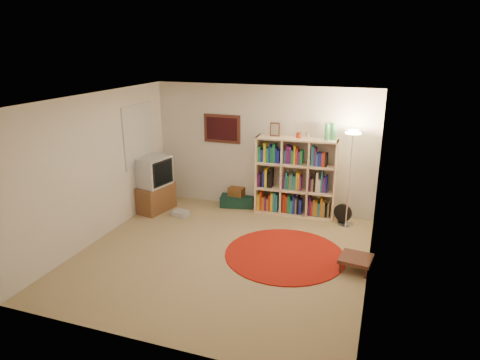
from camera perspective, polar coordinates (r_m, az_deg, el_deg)
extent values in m
cube|color=tan|center=(7.02, -2.41, -10.02)|extent=(4.50, 4.50, 0.02)
cube|color=white|center=(6.25, -2.71, 10.86)|extent=(4.50, 4.50, 0.02)
cube|color=silver|center=(8.58, 3.00, 4.24)|extent=(4.50, 0.02, 2.50)
cube|color=silver|center=(4.65, -12.93, -8.37)|extent=(4.50, 0.02, 2.50)
cube|color=silver|center=(7.62, -18.58, 1.55)|extent=(0.02, 4.50, 2.50)
cube|color=silver|center=(6.10, 17.61, -2.33)|extent=(0.02, 4.50, 2.50)
cube|color=#462018|center=(8.75, -2.41, 6.85)|extent=(0.78, 0.04, 0.58)
cube|color=#3D0C11|center=(8.73, -2.45, 6.83)|extent=(0.66, 0.01, 0.46)
cube|color=white|center=(8.57, -13.42, 5.80)|extent=(0.03, 1.00, 1.20)
cube|color=beige|center=(8.27, 15.36, 2.73)|extent=(0.08, 0.01, 0.12)
cube|color=#FFD5AA|center=(8.66, 7.23, -4.35)|extent=(1.56, 0.51, 0.03)
cube|color=#FFD5AA|center=(8.21, 7.64, 5.48)|extent=(1.56, 0.51, 0.03)
cube|color=#FFD5AA|center=(8.55, 2.43, 0.87)|extent=(0.05, 0.44, 1.55)
cube|color=#FFD5AA|center=(8.33, 12.57, -0.02)|extent=(0.05, 0.44, 1.55)
cube|color=#FFD5AA|center=(8.60, 7.66, 0.84)|extent=(1.55, 0.09, 1.55)
cube|color=#FFD5AA|center=(8.45, 5.71, 0.59)|extent=(0.05, 0.42, 1.48)
cube|color=#FFD5AA|center=(8.37, 9.17, 0.28)|extent=(0.05, 0.42, 1.48)
cube|color=#FFD5AA|center=(8.48, 7.36, -1.23)|extent=(1.50, 0.48, 0.03)
cube|color=#FFD5AA|center=(8.33, 7.50, 2.13)|extent=(1.50, 0.48, 0.03)
cube|color=yellow|center=(8.68, 2.56, -2.81)|extent=(0.05, 0.18, 0.33)
cube|color=red|center=(8.66, 2.88, -2.66)|extent=(0.05, 0.18, 0.39)
cube|color=orange|center=(8.67, 3.19, -3.08)|extent=(0.05, 0.18, 0.27)
cube|color=#591A6A|center=(8.66, 3.50, -3.12)|extent=(0.05, 0.18, 0.27)
cube|color=orange|center=(8.66, 3.77, -3.21)|extent=(0.04, 0.18, 0.25)
cube|color=red|center=(8.63, 4.04, -2.98)|extent=(0.04, 0.18, 0.33)
cube|color=yellow|center=(8.62, 4.32, -2.84)|extent=(0.05, 0.18, 0.38)
cube|color=teal|center=(8.60, 4.64, -2.84)|extent=(0.05, 0.18, 0.40)
cube|color=teal|center=(8.60, 4.96, -2.97)|extent=(0.05, 0.18, 0.36)
cube|color=#591A6A|center=(8.53, 2.61, 0.05)|extent=(0.06, 0.18, 0.25)
cube|color=black|center=(8.52, 2.94, 0.10)|extent=(0.05, 0.18, 0.27)
cube|color=#1A249F|center=(8.50, 3.25, 0.23)|extent=(0.05, 0.18, 0.32)
cube|color=yellow|center=(8.48, 3.55, 0.36)|extent=(0.05, 0.18, 0.37)
cube|color=black|center=(8.48, 3.87, 0.05)|extent=(0.06, 0.18, 0.28)
cube|color=black|center=(8.46, 4.24, 0.34)|extent=(0.06, 0.18, 0.38)
cube|color=#1A8442|center=(8.38, 2.66, 3.49)|extent=(0.06, 0.18, 0.31)
cube|color=#1A249F|center=(8.38, 3.04, 3.28)|extent=(0.06, 0.18, 0.25)
cube|color=yellow|center=(8.35, 3.41, 3.69)|extent=(0.05, 0.18, 0.38)
cube|color=#1A8442|center=(8.35, 3.76, 3.36)|extent=(0.06, 0.18, 0.29)
cube|color=#1A249F|center=(8.33, 4.06, 3.53)|extent=(0.04, 0.18, 0.35)
cube|color=#1A8442|center=(8.33, 4.29, 3.40)|extent=(0.04, 0.18, 0.32)
cube|color=#1A8442|center=(8.31, 4.60, 3.57)|extent=(0.06, 0.18, 0.37)
cube|color=#1A249F|center=(8.31, 4.90, 3.31)|extent=(0.04, 0.18, 0.31)
cube|color=#1A249F|center=(8.31, 5.18, 3.13)|extent=(0.06, 0.18, 0.26)
cube|color=red|center=(8.57, 5.90, -3.02)|extent=(0.05, 0.18, 0.38)
cube|color=red|center=(8.57, 6.22, -3.15)|extent=(0.05, 0.18, 0.35)
cube|color=#1A8442|center=(8.56, 6.56, -3.16)|extent=(0.06, 0.18, 0.35)
cube|color=teal|center=(8.57, 6.89, -3.46)|extent=(0.05, 0.18, 0.27)
cube|color=#1A249F|center=(8.54, 7.24, -3.21)|extent=(0.06, 0.18, 0.36)
cube|color=#92804F|center=(8.55, 7.52, -3.37)|extent=(0.04, 0.18, 0.32)
cube|color=black|center=(8.53, 7.78, -3.27)|extent=(0.05, 0.18, 0.35)
cube|color=#1A249F|center=(8.54, 8.09, -3.47)|extent=(0.06, 0.18, 0.30)
cube|color=#591A6A|center=(8.43, 5.95, -0.20)|extent=(0.04, 0.18, 0.26)
cube|color=teal|center=(8.41, 6.22, -0.03)|extent=(0.04, 0.18, 0.32)
cube|color=#1A8442|center=(8.42, 6.49, -0.30)|extent=(0.05, 0.18, 0.25)
cube|color=#92804F|center=(8.40, 6.76, -0.18)|extent=(0.04, 0.18, 0.29)
cube|color=teal|center=(8.39, 7.00, -0.10)|extent=(0.04, 0.18, 0.32)
cube|color=teal|center=(8.40, 7.30, -0.32)|extent=(0.06, 0.18, 0.26)
cube|color=yellow|center=(8.38, 7.62, -0.08)|extent=(0.04, 0.18, 0.35)
cube|color=orange|center=(8.37, 7.88, -0.12)|extent=(0.04, 0.18, 0.34)
cube|color=#591A6A|center=(8.38, 8.12, -0.34)|extent=(0.04, 0.18, 0.28)
cube|color=teal|center=(8.29, 6.06, 3.09)|extent=(0.04, 0.18, 0.27)
cube|color=#591A6A|center=(8.27, 6.36, 3.40)|extent=(0.05, 0.18, 0.37)
cube|color=#591A6A|center=(8.26, 6.72, 3.31)|extent=(0.06, 0.18, 0.35)
cube|color=#1A8442|center=(8.26, 7.06, 3.09)|extent=(0.05, 0.18, 0.29)
cube|color=yellow|center=(8.24, 7.35, 3.35)|extent=(0.04, 0.18, 0.37)
cube|color=red|center=(8.24, 7.59, 3.19)|extent=(0.04, 0.18, 0.33)
cube|color=#591A6A|center=(8.24, 7.87, 2.94)|extent=(0.05, 0.18, 0.27)
cube|color=#1A8442|center=(8.23, 8.21, 2.99)|extent=(0.06, 0.18, 0.29)
cube|color=#591A6A|center=(8.50, 9.30, -3.35)|extent=(0.05, 0.18, 0.38)
cube|color=red|center=(8.51, 9.58, -3.64)|extent=(0.04, 0.18, 0.29)
cube|color=#92804F|center=(8.50, 9.84, -3.54)|extent=(0.04, 0.18, 0.33)
cube|color=orange|center=(8.50, 10.13, -3.67)|extent=(0.06, 0.18, 0.30)
cube|color=teal|center=(8.51, 10.48, -3.82)|extent=(0.06, 0.18, 0.26)
cube|color=orange|center=(8.48, 10.83, -3.53)|extent=(0.05, 0.18, 0.37)
cube|color=#92804F|center=(8.49, 11.13, -3.73)|extent=(0.05, 0.18, 0.31)
cube|color=black|center=(8.50, 11.42, -3.97)|extent=(0.05, 0.18, 0.24)
cube|color=#92804F|center=(8.49, 11.72, -3.86)|extent=(0.04, 0.18, 0.29)
cube|color=#591A6A|center=(8.36, 9.43, -0.55)|extent=(0.04, 0.18, 0.25)
cube|color=#92804F|center=(8.35, 9.67, -0.56)|extent=(0.04, 0.18, 0.26)
cube|color=black|center=(8.33, 9.95, -0.27)|extent=(0.05, 0.18, 0.35)
cube|color=white|center=(8.32, 10.26, -0.21)|extent=(0.05, 0.18, 0.38)
cube|color=white|center=(8.34, 10.56, -0.65)|extent=(0.05, 0.18, 0.25)
cube|color=teal|center=(8.31, 10.90, -0.21)|extent=(0.04, 0.18, 0.40)
cube|color=#591A6A|center=(8.33, 11.16, -0.60)|extent=(0.05, 0.18, 0.29)
cube|color=#1A249F|center=(8.32, 11.44, -0.48)|extent=(0.04, 0.18, 0.33)
cube|color=teal|center=(8.20, 9.70, 3.19)|extent=(0.06, 0.18, 0.38)
cube|color=#591A6A|center=(8.19, 10.03, 3.06)|extent=(0.04, 0.18, 0.35)
cube|color=teal|center=(8.20, 10.24, 2.68)|extent=(0.04, 0.18, 0.25)
cube|color=#1A249F|center=(8.20, 10.49, 2.73)|extent=(0.04, 0.18, 0.27)
cube|color=#1A249F|center=(8.20, 10.74, 2.67)|extent=(0.04, 0.18, 0.26)
cube|color=red|center=(8.19, 11.07, 2.66)|extent=(0.06, 0.18, 0.26)
cube|color=black|center=(8.19, 11.44, 2.62)|extent=(0.05, 0.18, 0.26)
cube|color=#462018|center=(8.28, 4.67, 6.74)|extent=(0.19, 0.03, 0.27)
cube|color=#9F9584|center=(8.26, 4.65, 6.72)|extent=(0.14, 0.02, 0.21)
cylinder|color=#AC290F|center=(8.19, 7.81, 5.92)|extent=(0.09, 0.09, 0.10)
cylinder|color=white|center=(8.17, 9.05, 5.91)|extent=(0.08, 0.08, 0.12)
cylinder|color=#45B46F|center=(8.07, 11.54, 6.30)|extent=(0.09, 0.09, 0.31)
cylinder|color=#45B46F|center=(8.14, 12.37, 6.34)|extent=(0.09, 0.09, 0.31)
cylinder|color=white|center=(8.29, 13.91, -5.81)|extent=(0.33, 0.33, 0.03)
cylinder|color=white|center=(7.99, 14.36, -0.13)|extent=(0.03, 0.03, 1.70)
cone|color=white|center=(7.77, 14.86, 6.04)|extent=(0.40, 0.40, 0.14)
cylinder|color=#FFD88C|center=(7.77, 14.86, 6.07)|extent=(0.32, 0.32, 0.02)
cylinder|color=black|center=(8.37, 13.50, -5.54)|extent=(0.23, 0.23, 0.03)
cylinder|color=black|center=(8.34, 13.55, -5.00)|extent=(0.05, 0.05, 0.14)
cylinder|color=black|center=(8.28, 13.54, -4.27)|extent=(0.34, 0.19, 0.34)
cube|color=brown|center=(8.87, -11.37, -2.29)|extent=(0.69, 0.87, 0.54)
cube|color=silver|center=(8.69, -11.60, 1.20)|extent=(0.66, 0.74, 0.59)
cube|color=black|center=(8.51, -10.24, 0.93)|extent=(0.13, 0.55, 0.49)
cube|color=black|center=(8.51, -10.21, 0.92)|extent=(0.12, 0.48, 0.43)
cube|color=silver|center=(8.56, -7.90, -4.42)|extent=(0.33, 0.29, 0.10)
cube|color=#123128|center=(8.98, -0.36, -2.72)|extent=(0.76, 0.57, 0.22)
cube|color=brown|center=(8.91, -0.48, -1.55)|extent=(0.33, 0.24, 0.18)
cylinder|color=silver|center=(8.68, 3.21, -3.46)|extent=(0.13, 0.13, 0.23)
cylinder|color=#97140B|center=(7.04, 5.97, -9.84)|extent=(1.94, 1.94, 0.02)
cube|color=#462018|center=(6.74, 15.22, -10.08)|extent=(0.51, 0.51, 0.06)
cube|color=#462018|center=(6.65, 13.25, -11.27)|extent=(0.04, 0.04, 0.17)
cube|color=#462018|center=(6.60, 16.41, -11.81)|extent=(0.04, 0.04, 0.17)
cube|color=#462018|center=(6.97, 13.97, -9.91)|extent=(0.04, 0.04, 0.17)
cube|color=#462018|center=(6.92, 16.97, -10.40)|extent=(0.04, 0.04, 0.17)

